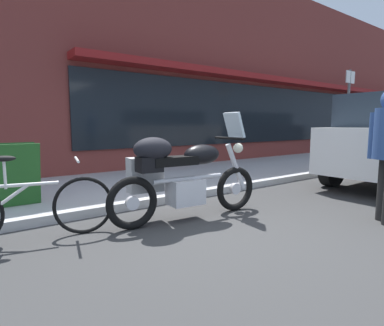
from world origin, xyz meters
name	(u,v)px	position (x,y,z in m)	size (l,w,h in m)	color
ground_plane	(221,230)	(0.00, 0.00, 0.00)	(80.00, 80.00, 0.00)	#323232
storefront_building	(299,82)	(7.91, 4.53, 2.80)	(23.83, 0.90, 5.70)	brown
sidewalk_curb	(353,157)	(9.00, 2.88, 0.06)	(30.00, 2.99, 0.12)	#A7A7A7
touring_motorcycle	(179,174)	(-0.18, 0.62, 0.60)	(2.18, 0.78, 1.39)	black
parked_bicycle	(28,207)	(-1.85, 0.96, 0.36)	(1.70, 0.57, 0.91)	black
sandwich_board_sign	(17,174)	(-1.79, 2.17, 0.55)	(0.55, 0.40, 0.85)	#1E511E
parking_sign_pole	(348,109)	(6.27, 1.79, 1.64)	(0.44, 0.07, 2.58)	#59595B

